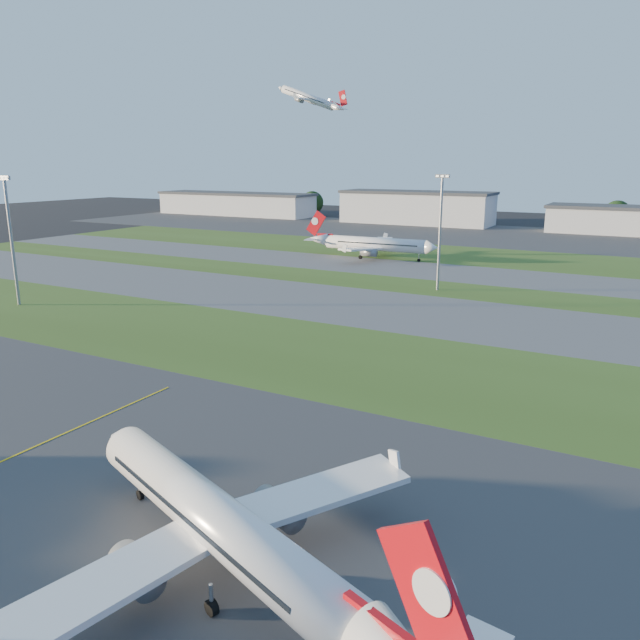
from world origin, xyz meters
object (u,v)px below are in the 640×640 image
Objects in this scene: airliner_taxiing at (374,244)px; light_mast_centre at (440,225)px; airliner_parked at (219,524)px; light_mast_west at (11,232)px.

light_mast_centre reaches higher than airliner_taxiing.
airliner_taxiing is (-51.63, 141.67, 0.24)m from airliner_parked.
airliner_parked is at bearing -28.65° from light_mast_west.
airliner_parked is at bearing 107.59° from airliner_taxiing.
light_mast_west reaches higher than airliner_parked.
airliner_taxiing is at bearing 131.22° from light_mast_centre.
light_mast_west is (-89.33, 48.81, 10.75)m from airliner_parked.
light_mast_centre is (-19.33, 104.81, 10.75)m from airliner_parked.
light_mast_west is 89.64m from light_mast_centre.
light_mast_centre is at bearing 121.33° from airliner_parked.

